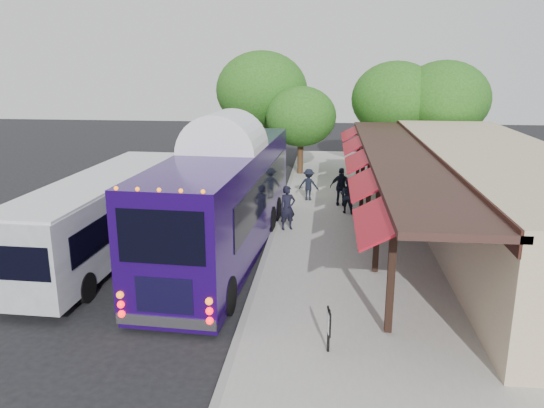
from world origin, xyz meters
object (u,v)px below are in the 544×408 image
at_px(ped_d, 309,185).
at_px(sign_board, 329,324).
at_px(coach_bus, 225,195).
at_px(ped_b, 348,195).
at_px(ped_a, 288,208).
at_px(ped_c, 341,187).
at_px(city_bus, 104,213).

relative_size(ped_d, sign_board, 1.46).
relative_size(coach_bus, ped_b, 7.85).
relative_size(coach_bus, sign_board, 12.04).
bearing_deg(ped_a, ped_b, 21.75).
bearing_deg(sign_board, ped_d, 86.28).
bearing_deg(ped_d, sign_board, 108.31).
bearing_deg(coach_bus, ped_d, 72.82).
relative_size(ped_b, ped_c, 0.90).
bearing_deg(ped_c, sign_board, 89.62).
bearing_deg(city_bus, ped_a, 29.07).
relative_size(coach_bus, ped_a, 7.09).
height_order(coach_bus, ped_c, coach_bus).
relative_size(coach_bus, city_bus, 1.19).
height_order(city_bus, sign_board, city_bus).
xyz_separation_m(ped_a, ped_c, (2.24, 3.94, 0.00)).
bearing_deg(ped_d, ped_b, 145.12).
height_order(coach_bus, ped_a, coach_bus).
distance_m(ped_b, ped_d, 2.82).
bearing_deg(sign_board, ped_a, 92.42).
xyz_separation_m(coach_bus, sign_board, (3.74, -6.78, -1.31)).
bearing_deg(coach_bus, ped_a, 53.99).
xyz_separation_m(ped_d, sign_board, (1.02, -14.16, -0.06)).
bearing_deg(ped_c, ped_b, 104.64).
distance_m(ped_d, sign_board, 14.20).
bearing_deg(sign_board, city_bus, 135.02).
height_order(ped_a, ped_c, ped_c).
distance_m(ped_b, ped_c, 1.26).
xyz_separation_m(city_bus, sign_board, (7.98, -6.04, -0.73)).
bearing_deg(coach_bus, ped_c, 59.49).
relative_size(city_bus, sign_board, 10.15).
height_order(ped_b, ped_d, ped_b).
bearing_deg(sign_board, coach_bus, 111.01).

